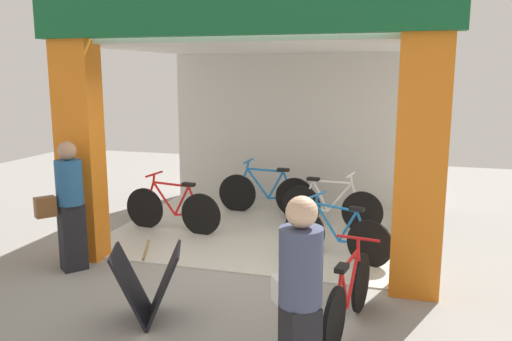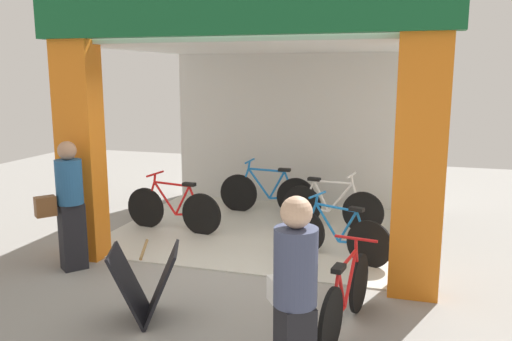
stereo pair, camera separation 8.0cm
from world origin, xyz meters
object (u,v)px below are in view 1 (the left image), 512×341
at_px(bicycle_inside_1, 172,209).
at_px(pedestrian_2, 299,297).
at_px(bicycle_inside_3, 336,235).
at_px(sandwich_board_sign, 148,284).
at_px(bicycle_inside_2, 331,206).
at_px(bicycle_parked_0, 349,297).
at_px(bicycle_inside_0, 266,193).
at_px(pedestrian_0, 69,205).

xyz_separation_m(bicycle_inside_1, pedestrian_2, (2.78, -3.67, 0.46)).
relative_size(bicycle_inside_3, sandwich_board_sign, 1.81).
bearing_deg(bicycle_inside_2, bicycle_parked_0, -78.86).
distance_m(bicycle_inside_2, bicycle_parked_0, 3.42).
relative_size(bicycle_parked_0, sandwich_board_sign, 1.87).
height_order(bicycle_inside_0, pedestrian_0, pedestrian_0).
xyz_separation_m(bicycle_inside_3, pedestrian_0, (-3.19, -1.30, 0.51)).
bearing_deg(bicycle_parked_0, pedestrian_0, 169.80).
bearing_deg(bicycle_inside_3, bicycle_inside_1, 168.52).
xyz_separation_m(bicycle_parked_0, pedestrian_2, (-0.25, -1.19, 0.48)).
relative_size(bicycle_parked_0, pedestrian_0, 0.95).
xyz_separation_m(bicycle_inside_2, bicycle_inside_3, (0.28, -1.41, -0.02)).
height_order(bicycle_inside_2, pedestrian_2, pedestrian_2).
distance_m(bicycle_inside_2, sandwich_board_sign, 3.92).
height_order(bicycle_inside_0, sandwich_board_sign, bicycle_inside_0).
height_order(bicycle_inside_1, pedestrian_2, pedestrian_2).
bearing_deg(bicycle_inside_1, bicycle_inside_3, -11.48).
bearing_deg(bicycle_inside_0, bicycle_inside_3, -52.44).
relative_size(bicycle_inside_0, pedestrian_0, 1.06).
distance_m(bicycle_inside_1, pedestrian_0, 1.98).
bearing_deg(bicycle_inside_0, bicycle_inside_2, -24.18).
height_order(bicycle_inside_3, bicycle_parked_0, bicycle_inside_3).
distance_m(sandwich_board_sign, pedestrian_2, 1.97).
distance_m(bicycle_inside_3, sandwich_board_sign, 2.79).
bearing_deg(sandwich_board_sign, bicycle_inside_0, 88.81).
bearing_deg(bicycle_inside_2, bicycle_inside_1, -159.81).
height_order(bicycle_parked_0, pedestrian_0, pedestrian_0).
relative_size(bicycle_inside_0, bicycle_inside_2, 1.05).
xyz_separation_m(bicycle_inside_1, bicycle_parked_0, (3.03, -2.48, -0.02)).
height_order(bicycle_inside_3, pedestrian_0, pedestrian_0).
height_order(bicycle_inside_0, bicycle_inside_1, bicycle_inside_0).
height_order(bicycle_parked_0, pedestrian_2, pedestrian_2).
height_order(bicycle_inside_0, bicycle_inside_3, bicycle_inside_0).
height_order(bicycle_inside_2, sandwich_board_sign, bicycle_inside_2).
distance_m(bicycle_inside_0, sandwich_board_sign, 4.25).
xyz_separation_m(sandwich_board_sign, pedestrian_0, (-1.59, 0.98, 0.47)).
bearing_deg(bicycle_inside_3, bicycle_inside_2, 101.25).
xyz_separation_m(bicycle_inside_2, pedestrian_0, (-2.91, -2.71, 0.49)).
distance_m(bicycle_inside_0, bicycle_inside_3, 2.47).
distance_m(bicycle_inside_2, pedestrian_2, 4.58).
relative_size(bicycle_inside_0, bicycle_inside_3, 1.15).
bearing_deg(bicycle_parked_0, bicycle_inside_0, 115.80).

